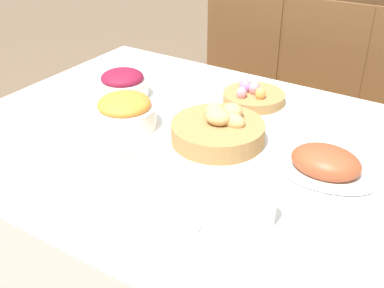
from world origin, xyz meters
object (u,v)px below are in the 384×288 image
object	(u,v)px
knife	(204,243)
bread_basket	(219,130)
butter_dish	(109,153)
egg_basket	(252,96)
sideboard	(352,54)
spoon	(215,248)
chair_far_left	(228,86)
beet_salad_bowl	(123,84)
ham_platter	(325,164)
fork	(103,200)
drinking_cup	(261,207)
chair_far_center	(306,105)
dinner_plate	(150,219)
carrot_bowl	(125,112)

from	to	relation	value
knife	bread_basket	bearing A→B (deg)	112.76
butter_dish	egg_basket	bearing A→B (deg)	72.68
sideboard	bread_basket	bearing A→B (deg)	-87.96
spoon	butter_dish	xyz separation A→B (m)	(-0.45, 0.16, 0.01)
chair_far_left	sideboard	bearing A→B (deg)	71.58
chair_far_left	beet_salad_bowl	xyz separation A→B (m)	(-0.01, -0.78, 0.29)
bread_basket	butter_dish	bearing A→B (deg)	-129.76
sideboard	ham_platter	size ratio (longest dim) A/B	5.34
fork	knife	distance (m)	0.30
drinking_cup	egg_basket	bearing A→B (deg)	117.97
beet_salad_bowl	chair_far_center	bearing A→B (deg)	61.36
fork	spoon	bearing A→B (deg)	-2.93
dinner_plate	fork	xyz separation A→B (m)	(-0.15, 0.00, -0.00)
carrot_bowl	drinking_cup	size ratio (longest dim) A/B	2.28
fork	sideboard	bearing A→B (deg)	86.25
beet_salad_bowl	butter_dish	world-z (taller)	beet_salad_bowl
ham_platter	knife	xyz separation A→B (m)	(-0.13, -0.42, -0.02)
chair_far_left	bread_basket	distance (m)	1.03
egg_basket	beet_salad_bowl	size ratio (longest dim) A/B	1.21
chair_far_left	dinner_plate	size ratio (longest dim) A/B	3.94
egg_basket	carrot_bowl	distance (m)	0.46
egg_basket	fork	xyz separation A→B (m)	(-0.06, -0.73, -0.02)
chair_far_left	bread_basket	size ratio (longest dim) A/B	3.44
bread_basket	knife	distance (m)	0.47
sideboard	carrot_bowl	world-z (taller)	sideboard
fork	chair_far_left	bearing A→B (deg)	101.94
egg_basket	drinking_cup	xyz separation A→B (m)	(0.31, -0.59, 0.02)
carrot_bowl	bread_basket	bearing A→B (deg)	14.96
sideboard	spoon	distance (m)	2.21
fork	knife	bearing A→B (deg)	-2.93
chair_far_center	chair_far_left	bearing A→B (deg)	176.47
beet_salad_bowl	bread_basket	bearing A→B (deg)	-12.37
bread_basket	butter_dish	size ratio (longest dim) A/B	2.57
chair_far_center	chair_far_left	size ratio (longest dim) A/B	1.00
knife	carrot_bowl	bearing A→B (deg)	142.75
knife	butter_dish	size ratio (longest dim) A/B	1.64
chair_far_left	beet_salad_bowl	distance (m)	0.84
spoon	knife	bearing A→B (deg)	-177.07
spoon	sideboard	bearing A→B (deg)	100.66
chair_far_left	dinner_plate	world-z (taller)	chair_far_left
sideboard	fork	distance (m)	2.19
chair_far_left	knife	bearing A→B (deg)	-58.73
carrot_bowl	ham_platter	bearing A→B (deg)	7.58
egg_basket	beet_salad_bowl	xyz separation A→B (m)	(-0.42, -0.21, 0.02)
chair_far_left	fork	world-z (taller)	chair_far_left
chair_far_left	ham_platter	world-z (taller)	chair_far_left
ham_platter	fork	bearing A→B (deg)	-134.98
ham_platter	drinking_cup	size ratio (longest dim) A/B	3.38
fork	dinner_plate	bearing A→B (deg)	-2.93
spoon	egg_basket	bearing A→B (deg)	113.37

